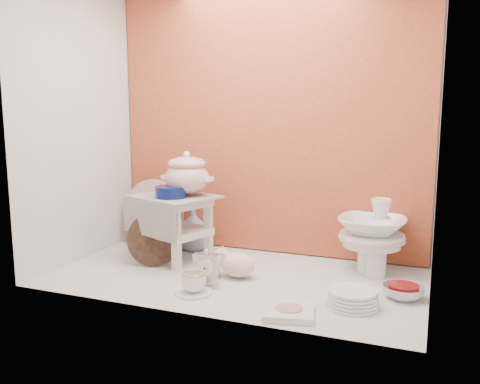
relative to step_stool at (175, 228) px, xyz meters
The scene contains 17 objects.
ground 0.47m from the step_stool, 19.41° to the right, with size 1.80×1.80×0.00m, color silver.
niche_shell 0.86m from the step_stool, ahead, with size 1.86×1.03×1.53m.
step_stool is the anchor object (origin of this frame).
soup_tureen 0.31m from the step_stool, 27.67° to the left, with size 0.28×0.28×0.24m, color white, non-canonical shape.
cobalt_bowl 0.22m from the step_stool, 79.05° to the right, with size 0.16×0.16×0.06m, color #0A144E.
floral_platter 0.32m from the step_stool, 142.57° to the left, with size 0.41×0.08×0.41m, color white, non-canonical shape.
blue_white_vase 0.23m from the step_stool, 91.68° to the left, with size 0.23×0.23×0.24m, color white.
lacquer_tray 0.14m from the step_stool, 113.22° to the right, with size 0.29×0.09×0.28m, color black, non-canonical shape.
mantel_clock 0.48m from the step_stool, 43.58° to the right, with size 0.12×0.04×0.18m, color silver.
plush_pig 0.47m from the step_stool, 20.09° to the right, with size 0.23×0.15×0.13m, color beige.
teacup_saucer 0.57m from the step_stool, 52.90° to the right, with size 0.17×0.17×0.01m, color white.
gold_rim_teacup 0.56m from the step_stool, 52.90° to the right, with size 0.11×0.11×0.09m, color white.
lattice_dish 0.95m from the step_stool, 32.60° to the right, with size 0.20×0.20×0.03m, color white.
dinner_plate_stack 1.07m from the step_stool, 17.76° to the right, with size 0.22×0.22×0.07m, color white.
crystal_bowl 1.22m from the step_stool, ahead, with size 0.18×0.18×0.06m, color silver.
clear_glass_vase 1.06m from the step_stool, ahead, with size 0.10×0.10×0.20m, color silver.
porcelain_tower 1.04m from the step_stool, ahead, with size 0.33×0.33×0.38m, color white, non-canonical shape.
Camera 1 is at (0.90, -2.21, 0.81)m, focal length 37.74 mm.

